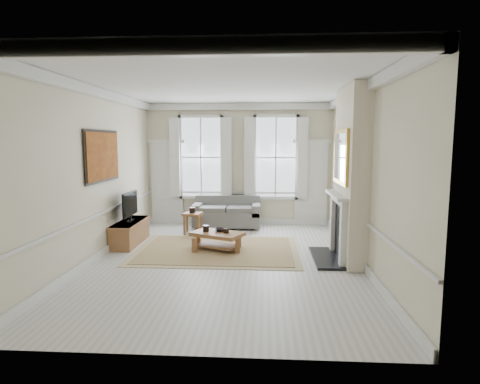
# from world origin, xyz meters

# --- Properties ---
(floor) EXTENTS (7.20, 7.20, 0.00)m
(floor) POSITION_xyz_m (0.00, 0.00, 0.00)
(floor) COLOR #B7B5AD
(floor) RESTS_ON ground
(ceiling) EXTENTS (7.20, 7.20, 0.00)m
(ceiling) POSITION_xyz_m (0.00, 0.00, 3.40)
(ceiling) COLOR white
(ceiling) RESTS_ON back_wall
(back_wall) EXTENTS (5.20, 0.00, 5.20)m
(back_wall) POSITION_xyz_m (0.00, 3.60, 1.70)
(back_wall) COLOR beige
(back_wall) RESTS_ON floor
(left_wall) EXTENTS (0.00, 7.20, 7.20)m
(left_wall) POSITION_xyz_m (-2.60, 0.00, 1.70)
(left_wall) COLOR beige
(left_wall) RESTS_ON floor
(right_wall) EXTENTS (0.00, 7.20, 7.20)m
(right_wall) POSITION_xyz_m (2.60, 0.00, 1.70)
(right_wall) COLOR beige
(right_wall) RESTS_ON floor
(window_left) EXTENTS (1.26, 0.20, 2.20)m
(window_left) POSITION_xyz_m (-1.05, 3.55, 1.90)
(window_left) COLOR #B2BCC6
(window_left) RESTS_ON back_wall
(window_right) EXTENTS (1.26, 0.20, 2.20)m
(window_right) POSITION_xyz_m (1.05, 3.55, 1.90)
(window_right) COLOR #B2BCC6
(window_right) RESTS_ON back_wall
(door_left) EXTENTS (0.90, 0.08, 2.30)m
(door_left) POSITION_xyz_m (-2.05, 3.56, 1.15)
(door_left) COLOR silver
(door_left) RESTS_ON floor
(door_right) EXTENTS (0.90, 0.08, 2.30)m
(door_right) POSITION_xyz_m (2.05, 3.56, 1.15)
(door_right) COLOR silver
(door_right) RESTS_ON floor
(painting) EXTENTS (0.05, 1.66, 1.06)m
(painting) POSITION_xyz_m (-2.56, 0.30, 2.05)
(painting) COLOR #A1581B
(painting) RESTS_ON left_wall
(chimney_breast) EXTENTS (0.35, 1.70, 3.38)m
(chimney_breast) POSITION_xyz_m (2.43, 0.20, 1.70)
(chimney_breast) COLOR beige
(chimney_breast) RESTS_ON floor
(hearth) EXTENTS (0.55, 1.50, 0.05)m
(hearth) POSITION_xyz_m (2.00, 0.20, 0.03)
(hearth) COLOR black
(hearth) RESTS_ON floor
(fireplace) EXTENTS (0.21, 1.45, 1.33)m
(fireplace) POSITION_xyz_m (2.20, 0.20, 0.73)
(fireplace) COLOR silver
(fireplace) RESTS_ON floor
(mirror) EXTENTS (0.06, 1.26, 1.06)m
(mirror) POSITION_xyz_m (2.21, 0.20, 2.05)
(mirror) COLOR #B88F32
(mirror) RESTS_ON chimney_breast
(sofa) EXTENTS (1.80, 0.88, 0.85)m
(sofa) POSITION_xyz_m (-0.28, 3.11, 0.36)
(sofa) COLOR slate
(sofa) RESTS_ON floor
(side_table) EXTENTS (0.51, 0.51, 0.54)m
(side_table) POSITION_xyz_m (-1.09, 2.28, 0.43)
(side_table) COLOR brown
(side_table) RESTS_ON floor
(rug) EXTENTS (3.50, 2.60, 0.02)m
(rug) POSITION_xyz_m (-0.27, 0.70, 0.01)
(rug) COLOR #9C8150
(rug) RESTS_ON floor
(coffee_table) EXTENTS (1.24, 1.02, 0.40)m
(coffee_table) POSITION_xyz_m (-0.27, 0.70, 0.32)
(coffee_table) COLOR brown
(coffee_table) RESTS_ON rug
(ceramic_pot_a) EXTENTS (0.13, 0.13, 0.13)m
(ceramic_pot_a) POSITION_xyz_m (-0.52, 0.75, 0.47)
(ceramic_pot_a) COLOR black
(ceramic_pot_a) RESTS_ON coffee_table
(ceramic_pot_b) EXTENTS (0.13, 0.13, 0.09)m
(ceramic_pot_b) POSITION_xyz_m (-0.07, 0.65, 0.45)
(ceramic_pot_b) COLOR black
(ceramic_pot_b) RESTS_ON coffee_table
(bowl) EXTENTS (0.27, 0.27, 0.06)m
(bowl) POSITION_xyz_m (-0.22, 0.80, 0.43)
(bowl) COLOR black
(bowl) RESTS_ON coffee_table
(tv_stand) EXTENTS (0.48, 1.48, 0.53)m
(tv_stand) POSITION_xyz_m (-2.34, 1.15, 0.26)
(tv_stand) COLOR brown
(tv_stand) RESTS_ON floor
(tv) EXTENTS (0.08, 0.90, 0.68)m
(tv) POSITION_xyz_m (-2.32, 1.15, 0.92)
(tv) COLOR black
(tv) RESTS_ON tv_stand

